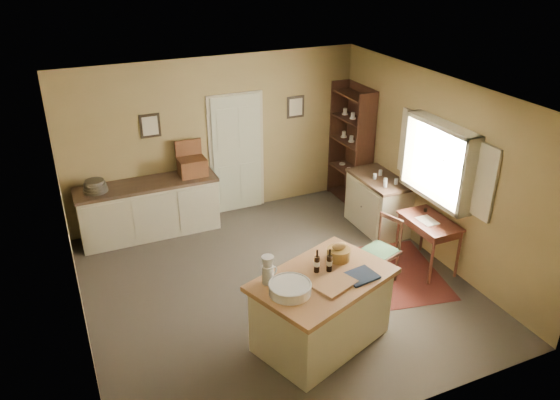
# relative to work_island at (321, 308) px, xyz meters

# --- Properties ---
(ground) EXTENTS (5.00, 5.00, 0.00)m
(ground) POSITION_rel_work_island_xyz_m (-0.04, 1.23, -0.48)
(ground) COLOR #4C443A
(ground) RESTS_ON ground
(wall_back) EXTENTS (5.00, 0.10, 2.70)m
(wall_back) POSITION_rel_work_island_xyz_m (-0.04, 3.73, 0.87)
(wall_back) COLOR #947E4F
(wall_back) RESTS_ON ground
(wall_front) EXTENTS (5.00, 0.10, 2.70)m
(wall_front) POSITION_rel_work_island_xyz_m (-0.04, -1.27, 0.87)
(wall_front) COLOR #947E4F
(wall_front) RESTS_ON ground
(wall_left) EXTENTS (0.10, 5.00, 2.70)m
(wall_left) POSITION_rel_work_island_xyz_m (-2.54, 1.23, 0.87)
(wall_left) COLOR #947E4F
(wall_left) RESTS_ON ground
(wall_right) EXTENTS (0.10, 5.00, 2.70)m
(wall_right) POSITION_rel_work_island_xyz_m (2.46, 1.23, 0.87)
(wall_right) COLOR #947E4F
(wall_right) RESTS_ON ground
(ceiling) EXTENTS (5.00, 5.00, 0.00)m
(ceiling) POSITION_rel_work_island_xyz_m (-0.04, 1.23, 2.22)
(ceiling) COLOR silver
(ceiling) RESTS_ON wall_back
(door) EXTENTS (0.97, 0.06, 2.11)m
(door) POSITION_rel_work_island_xyz_m (0.31, 3.70, 0.57)
(door) COLOR beige
(door) RESTS_ON ground
(framed_prints) EXTENTS (2.82, 0.02, 0.38)m
(framed_prints) POSITION_rel_work_island_xyz_m (0.16, 3.71, 1.24)
(framed_prints) COLOR black
(framed_prints) RESTS_ON ground
(window) EXTENTS (0.25, 1.99, 1.12)m
(window) POSITION_rel_work_island_xyz_m (2.39, 1.03, 1.07)
(window) COLOR #BEB399
(window) RESTS_ON ground
(work_island) EXTENTS (1.84, 1.52, 1.20)m
(work_island) POSITION_rel_work_island_xyz_m (0.00, 0.00, 0.00)
(work_island) COLOR #BEB399
(work_island) RESTS_ON ground
(sideboard) EXTENTS (2.20, 0.62, 1.18)m
(sideboard) POSITION_rel_work_island_xyz_m (-1.28, 3.43, -0.00)
(sideboard) COLOR #BEB399
(sideboard) RESTS_ON ground
(rug) EXTENTS (1.39, 1.78, 0.01)m
(rug) POSITION_rel_work_island_xyz_m (1.71, 0.83, -0.48)
(rug) COLOR #4C1412
(rug) RESTS_ON ground
(writing_desk) EXTENTS (0.54, 0.88, 0.82)m
(writing_desk) POSITION_rel_work_island_xyz_m (2.16, 0.83, 0.19)
(writing_desk) COLOR #3D1C14
(writing_desk) RESTS_ON ground
(desk_chair) EXTENTS (0.55, 0.55, 0.93)m
(desk_chair) POSITION_rel_work_island_xyz_m (1.33, 0.79, -0.01)
(desk_chair) COLOR black
(desk_chair) RESTS_ON ground
(right_cabinet) EXTENTS (0.63, 1.12, 0.99)m
(right_cabinet) POSITION_rel_work_island_xyz_m (2.16, 2.11, -0.02)
(right_cabinet) COLOR #BEB399
(right_cabinet) RESTS_ON ground
(shelving_unit) EXTENTS (0.36, 0.95, 2.10)m
(shelving_unit) POSITION_rel_work_island_xyz_m (2.32, 3.23, 0.57)
(shelving_unit) COLOR black
(shelving_unit) RESTS_ON ground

